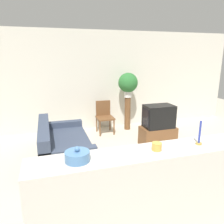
# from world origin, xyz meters

# --- Properties ---
(ground_plane) EXTENTS (14.00, 14.00, 0.00)m
(ground_plane) POSITION_xyz_m (0.00, 0.00, 0.00)
(ground_plane) COLOR beige
(wall_back) EXTENTS (9.00, 0.06, 2.70)m
(wall_back) POSITION_xyz_m (0.00, 3.43, 1.35)
(wall_back) COLOR beige
(wall_back) RESTS_ON ground_plane
(couch) EXTENTS (0.94, 1.73, 0.77)m
(couch) POSITION_xyz_m (-0.83, 1.60, 0.27)
(couch) COLOR #384256
(couch) RESTS_ON ground_plane
(tv_stand) EXTENTS (0.79, 0.44, 0.45)m
(tv_stand) POSITION_xyz_m (1.34, 1.70, 0.22)
(tv_stand) COLOR brown
(tv_stand) RESTS_ON ground_plane
(television) EXTENTS (0.67, 0.42, 0.51)m
(television) POSITION_xyz_m (1.33, 1.70, 0.71)
(television) COLOR black
(television) RESTS_ON tv_stand
(wooden_chair) EXTENTS (0.44, 0.44, 0.86)m
(wooden_chair) POSITION_xyz_m (0.39, 2.93, 0.48)
(wooden_chair) COLOR brown
(wooden_chair) RESTS_ON ground_plane
(plant_stand) EXTENTS (0.17, 0.17, 0.92)m
(plant_stand) POSITION_xyz_m (1.08, 3.00, 0.46)
(plant_stand) COLOR brown
(plant_stand) RESTS_ON ground_plane
(potted_plant) EXTENTS (0.53, 0.53, 0.67)m
(potted_plant) POSITION_xyz_m (1.08, 3.00, 1.31)
(potted_plant) COLOR white
(potted_plant) RESTS_ON plant_stand
(foreground_counter) EXTENTS (2.68, 0.44, 1.03)m
(foreground_counter) POSITION_xyz_m (0.00, -0.54, 0.52)
(foreground_counter) COLOR beige
(foreground_counter) RESTS_ON ground_plane
(decorative_bowl) EXTENTS (0.25, 0.25, 0.16)m
(decorative_bowl) POSITION_xyz_m (-0.81, -0.54, 1.08)
(decorative_bowl) COLOR #4C7AAD
(decorative_bowl) RESTS_ON foreground_counter
(candle_jar) EXTENTS (0.11, 0.11, 0.09)m
(candle_jar) POSITION_xyz_m (0.06, -0.54, 1.07)
(candle_jar) COLOR gold
(candle_jar) RESTS_ON foreground_counter
(candlestick) EXTENTS (0.07, 0.07, 0.29)m
(candlestick) POSITION_xyz_m (0.61, -0.54, 1.13)
(candlestick) COLOR #B7933D
(candlestick) RESTS_ON foreground_counter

